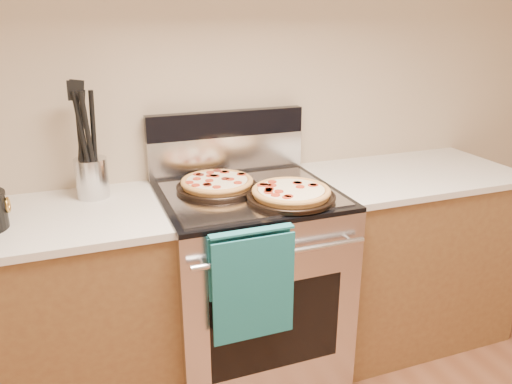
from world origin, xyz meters
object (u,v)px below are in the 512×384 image
object	(u,v)px
pepperoni_pizza_back	(217,184)
utensil_crock	(92,178)
range_body	(249,287)
pepperoni_pizza_front	(291,194)

from	to	relation	value
pepperoni_pizza_back	utensil_crock	world-z (taller)	utensil_crock
utensil_crock	range_body	bearing A→B (deg)	-17.82
utensil_crock	pepperoni_pizza_front	bearing A→B (deg)	-25.46
range_body	pepperoni_pizza_front	bearing A→B (deg)	-50.70
pepperoni_pizza_front	utensil_crock	xyz separation A→B (m)	(-0.76, 0.36, 0.04)
pepperoni_pizza_back	pepperoni_pizza_front	size ratio (longest dim) A/B	0.97
range_body	utensil_crock	bearing A→B (deg)	162.18
range_body	pepperoni_pizza_back	distance (m)	0.52
pepperoni_pizza_back	pepperoni_pizza_front	world-z (taller)	pepperoni_pizza_front
range_body	pepperoni_pizza_back	bearing A→B (deg)	149.72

